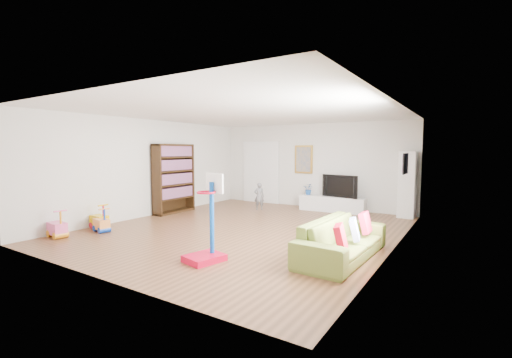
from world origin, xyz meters
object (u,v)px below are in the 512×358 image
Objects in this scene: bookshelf at (174,179)px; sofa at (342,239)px; media_console at (332,204)px; basketball_hoop at (204,218)px.

bookshelf is 0.90× the size of sofa.
basketball_hoop reaches higher than media_console.
sofa is at bearing -16.40° from bookshelf.
bookshelf reaches higher than sofa.
bookshelf is 5.86m from sofa.
basketball_hoop is (-1.88, -1.41, 0.41)m from sofa.
sofa is at bearing -71.12° from media_console.
bookshelf is at bearing 154.63° from basketball_hoop.
basketball_hoop is (3.73, -2.96, -0.28)m from bookshelf.
basketball_hoop is at bearing -94.72° from media_console.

